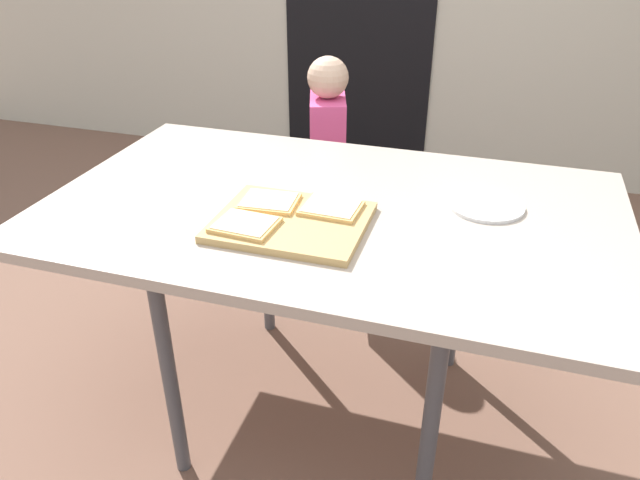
% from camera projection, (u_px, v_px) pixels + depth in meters
% --- Properties ---
extents(ground_plane, '(16.00, 16.00, 0.00)m').
position_uv_depth(ground_plane, '(329.00, 409.00, 2.05)').
color(ground_plane, brown).
extents(house_door, '(0.90, 0.02, 2.00)m').
position_uv_depth(house_door, '(359.00, 0.00, 3.47)').
color(house_door, black).
rests_on(house_door, ground).
extents(dining_table, '(1.59, 0.96, 0.78)m').
position_uv_depth(dining_table, '(331.00, 223.00, 1.69)').
color(dining_table, '#B4A495').
rests_on(dining_table, ground).
extents(cutting_board, '(0.39, 0.32, 0.02)m').
position_uv_depth(cutting_board, '(291.00, 222.00, 1.55)').
color(cutting_board, tan).
rests_on(cutting_board, dining_table).
extents(pizza_slice_far_left, '(0.16, 0.14, 0.01)m').
position_uv_depth(pizza_slice_far_left, '(269.00, 201.00, 1.62)').
color(pizza_slice_far_left, '#E3B165').
rests_on(pizza_slice_far_left, cutting_board).
extents(pizza_slice_near_left, '(0.16, 0.14, 0.01)m').
position_uv_depth(pizza_slice_near_left, '(245.00, 224.00, 1.51)').
color(pizza_slice_near_left, '#E3B165').
rests_on(pizza_slice_near_left, cutting_board).
extents(pizza_slice_far_right, '(0.16, 0.13, 0.01)m').
position_uv_depth(pizza_slice_far_right, '(331.00, 208.00, 1.59)').
color(pizza_slice_far_right, '#E3B165').
rests_on(pizza_slice_far_right, cutting_board).
extents(plate_white_right, '(0.21, 0.21, 0.01)m').
position_uv_depth(plate_white_right, '(486.00, 205.00, 1.65)').
color(plate_white_right, white).
rests_on(plate_white_right, dining_table).
extents(child_left, '(0.21, 0.27, 1.00)m').
position_uv_depth(child_left, '(327.00, 162.00, 2.49)').
color(child_left, '#305161').
rests_on(child_left, ground).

